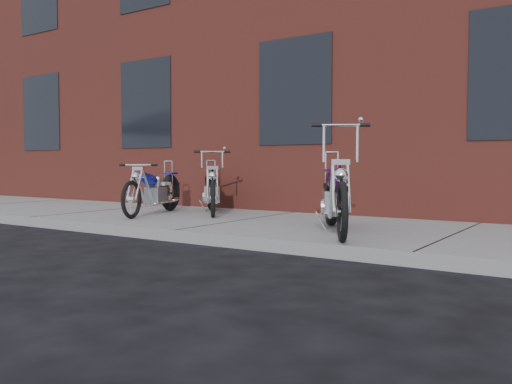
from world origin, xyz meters
The scene contains 6 objects.
ground centered at (0.00, 0.00, 0.00)m, with size 120.00×120.00×0.00m, color black.
sidewalk centered at (0.00, 1.50, 0.07)m, with size 22.00×3.00×0.15m, color slate.
building_brick centered at (0.00, 8.00, 4.00)m, with size 22.00×10.00×8.00m, color brown.
chopper_purple centered at (1.77, 0.90, 0.56)m, with size 1.22×2.00×1.26m.
chopper_blue centered at (-1.73, 1.41, 0.51)m, with size 0.77×1.94×0.87m.
chopper_third centered at (-1.08, 2.11, 0.52)m, with size 1.37×1.63×1.03m.
Camera 1 is at (4.58, -5.01, 0.98)m, focal length 38.00 mm.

